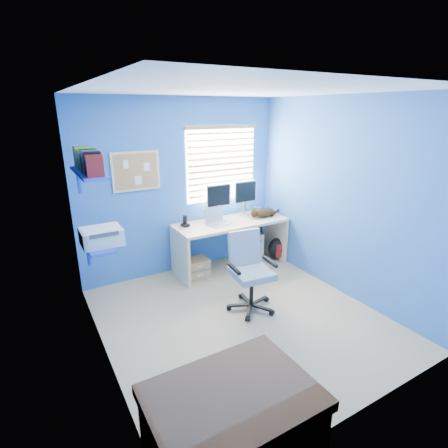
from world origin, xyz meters
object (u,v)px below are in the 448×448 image
laptop (219,217)px  office_chair (250,281)px  desk (231,245)px  tower_pc (250,245)px  cat (265,213)px

laptop → office_chair: (-0.18, -1.08, -0.50)m
desk → tower_pc: size_ratio=3.81×
laptop → cat: 0.79m
tower_pc → cat: bearing=-62.9°
desk → office_chair: bearing=-110.0°
cat → tower_pc: 0.62m
office_chair → desk: bearing=70.0°
cat → tower_pc: bearing=126.6°
cat → laptop: bearing=177.9°
tower_pc → office_chair: bearing=-133.3°
laptop → office_chair: bearing=-111.1°
desk → office_chair: size_ratio=1.81×
tower_pc → office_chair: (-0.84, -1.22, 0.13)m
desk → cat: 0.72m
desk → office_chair: 1.17m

